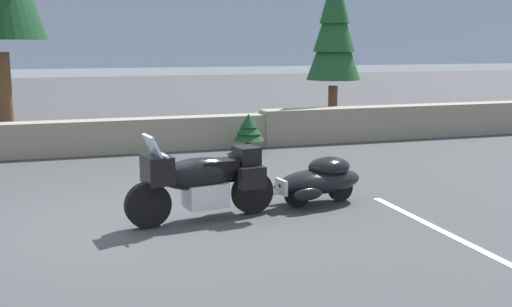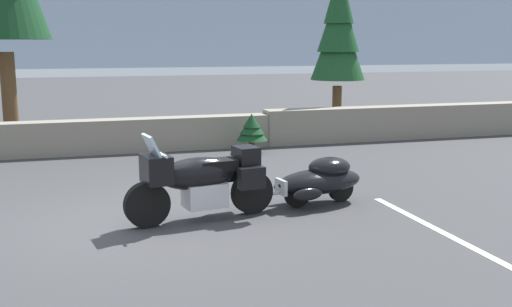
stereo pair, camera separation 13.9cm
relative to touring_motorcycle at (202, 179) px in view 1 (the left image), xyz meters
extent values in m
plane|color=#38383A|center=(-1.07, 0.06, -0.62)|extent=(80.00, 80.00, 0.00)
cube|color=gray|center=(-1.07, 6.12, -0.22)|extent=(8.00, 0.56, 0.80)
cube|color=gray|center=(6.93, 6.09, -0.17)|extent=(8.00, 0.60, 0.90)
cube|color=#99A8BF|center=(-1.07, 96.09, 7.38)|extent=(240.00, 80.00, 16.00)
cylinder|color=black|center=(-0.81, -0.13, -0.29)|extent=(0.67, 0.25, 0.66)
cylinder|color=black|center=(0.82, 0.14, -0.29)|extent=(0.67, 0.25, 0.66)
cube|color=silver|center=(0.06, 0.01, -0.24)|extent=(0.66, 0.53, 0.36)
ellipsoid|color=black|center=(-0.04, -0.01, 0.09)|extent=(1.26, 0.63, 0.48)
cube|color=black|center=(-0.66, -0.11, 0.21)|extent=(0.44, 0.57, 0.40)
cube|color=#9EB7C6|center=(-0.71, -0.12, 0.54)|extent=(0.26, 0.46, 0.34)
cube|color=black|center=(0.25, 0.04, 0.19)|extent=(0.61, 0.45, 0.16)
cube|color=black|center=(0.72, 0.12, 0.29)|extent=(0.38, 0.45, 0.28)
cube|color=black|center=(0.72, -0.18, 0.01)|extent=(0.42, 0.22, 0.32)
cube|color=black|center=(0.62, 0.41, 0.01)|extent=(0.42, 0.22, 0.32)
cylinder|color=silver|center=(-0.61, -0.10, 0.44)|extent=(0.15, 0.70, 0.04)
cylinder|color=silver|center=(-0.76, -0.13, -0.04)|extent=(0.26, 0.11, 0.54)
cylinder|color=black|center=(1.61, 0.27, -0.40)|extent=(0.45, 0.17, 0.44)
cylinder|color=black|center=(2.43, 0.40, -0.40)|extent=(0.45, 0.17, 0.44)
ellipsoid|color=black|center=(2.02, 0.33, -0.24)|extent=(1.59, 0.92, 0.40)
ellipsoid|color=black|center=(2.20, 0.36, -0.02)|extent=(0.80, 0.67, 0.32)
cube|color=silver|center=(1.32, 0.22, -0.26)|extent=(0.11, 0.33, 0.24)
ellipsoid|color=black|center=(1.67, -0.05, -0.34)|extent=(0.54, 0.22, 0.20)
ellipsoid|color=black|center=(1.56, 0.58, -0.34)|extent=(0.54, 0.22, 0.20)
cylinder|color=silver|center=(0.94, 0.15, -0.35)|extent=(0.70, 0.16, 0.05)
cylinder|color=brown|center=(-3.31, 7.91, 0.56)|extent=(0.37, 0.37, 2.36)
cylinder|color=brown|center=(5.50, 7.47, 0.06)|extent=(0.27, 0.27, 1.37)
cone|color=#194723|center=(5.50, 7.47, 2.01)|extent=(1.54, 1.54, 2.16)
cone|color=#194723|center=(5.50, 7.47, 2.66)|extent=(1.19, 1.19, 1.89)
cylinder|color=brown|center=(2.27, 5.14, -0.49)|extent=(0.15, 0.15, 0.27)
cone|color=#143D1E|center=(2.27, 5.14, -0.10)|extent=(0.75, 0.75, 0.43)
cone|color=#143D1E|center=(2.27, 5.14, 0.03)|extent=(0.58, 0.58, 0.37)
cone|color=#143D1E|center=(2.27, 5.14, 0.16)|extent=(0.41, 0.41, 0.32)
cube|color=silver|center=(3.08, -1.44, -0.62)|extent=(0.12, 3.60, 0.01)
camera|label=1|loc=(-1.83, -8.49, 1.97)|focal=42.50mm
camera|label=2|loc=(-1.70, -8.53, 1.97)|focal=42.50mm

